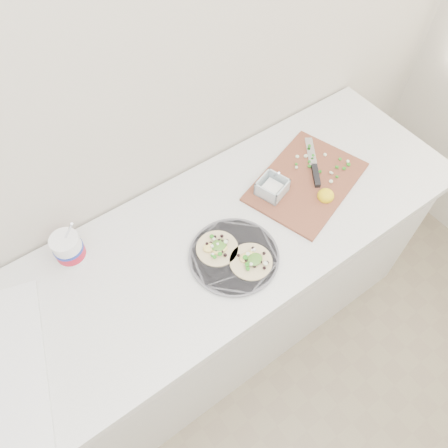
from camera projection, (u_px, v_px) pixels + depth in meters
counter at (169, 320)px, 1.85m from camera, size 2.44×0.66×0.90m
taco_plate at (234, 255)px, 1.49m from camera, size 0.31×0.31×0.04m
tub at (69, 247)px, 1.45m from camera, size 0.10×0.10×0.22m
cutboard at (303, 180)px, 1.68m from camera, size 0.53×0.44×0.07m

